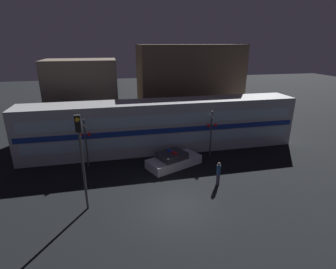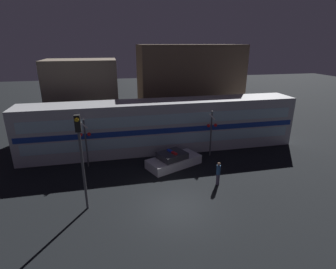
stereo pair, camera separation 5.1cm
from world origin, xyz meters
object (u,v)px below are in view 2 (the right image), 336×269
at_px(police_car, 173,160).
at_px(crossing_signal_near, 211,130).
at_px(pedestrian, 218,173).
at_px(traffic_light_corner, 81,148).
at_px(train, 163,126).

relative_size(police_car, crossing_signal_near, 1.18).
xyz_separation_m(police_car, pedestrian, (2.27, -3.42, 0.37)).
bearing_deg(traffic_light_corner, train, 52.56).
xyz_separation_m(train, traffic_light_corner, (-6.07, -7.93, 1.56)).
bearing_deg(crossing_signal_near, police_car, -160.59).
bearing_deg(pedestrian, train, 108.91).
distance_m(pedestrian, traffic_light_corner, 9.01).
relative_size(train, traffic_light_corner, 4.24).
distance_m(police_car, traffic_light_corner, 8.27).
bearing_deg(crossing_signal_near, train, 147.51).
bearing_deg(pedestrian, crossing_signal_near, 75.01).
relative_size(police_car, traffic_light_corner, 0.82).
relative_size(police_car, pedestrian, 2.80).
distance_m(pedestrian, crossing_signal_near, 5.05).
relative_size(train, pedestrian, 14.57).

